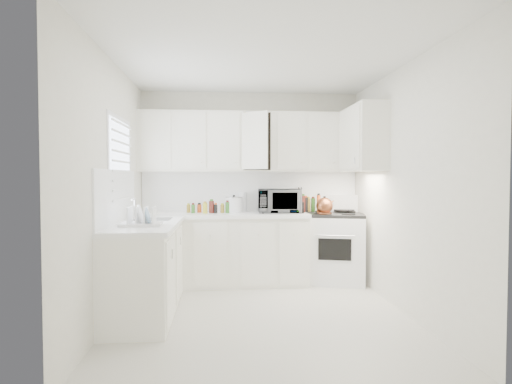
{
  "coord_description": "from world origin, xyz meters",
  "views": [
    {
      "loc": [
        -0.41,
        -4.21,
        1.43
      ],
      "look_at": [
        0.0,
        0.7,
        1.25
      ],
      "focal_mm": 29.18,
      "sensor_mm": 36.0,
      "label": 1
    }
  ],
  "objects": [
    {
      "name": "floor",
      "position": [
        0.0,
        0.0,
        0.0
      ],
      "size": [
        3.2,
        3.2,
        0.0
      ],
      "primitive_type": "plane",
      "color": "silver",
      "rests_on": "ground"
    },
    {
      "name": "ceiling",
      "position": [
        0.0,
        0.0,
        2.6
      ],
      "size": [
        3.2,
        3.2,
        0.0
      ],
      "primitive_type": "plane",
      "rotation": [
        3.14,
        0.0,
        0.0
      ],
      "color": "white",
      "rests_on": "ground"
    },
    {
      "name": "wall_back",
      "position": [
        0.0,
        1.6,
        1.3
      ],
      "size": [
        3.0,
        0.0,
        3.0
      ],
      "primitive_type": "plane",
      "rotation": [
        1.57,
        0.0,
        0.0
      ],
      "color": "white",
      "rests_on": "ground"
    },
    {
      "name": "wall_front",
      "position": [
        0.0,
        -1.6,
        1.3
      ],
      "size": [
        3.0,
        0.0,
        3.0
      ],
      "primitive_type": "plane",
      "rotation": [
        -1.57,
        0.0,
        0.0
      ],
      "color": "white",
      "rests_on": "ground"
    },
    {
      "name": "wall_left",
      "position": [
        -1.5,
        0.0,
        1.3
      ],
      "size": [
        0.0,
        3.2,
        3.2
      ],
      "primitive_type": "plane",
      "rotation": [
        1.57,
        0.0,
        1.57
      ],
      "color": "white",
      "rests_on": "ground"
    },
    {
      "name": "wall_right",
      "position": [
        1.5,
        0.0,
        1.3
      ],
      "size": [
        0.0,
        3.2,
        3.2
      ],
      "primitive_type": "plane",
      "rotation": [
        1.57,
        0.0,
        -1.57
      ],
      "color": "white",
      "rests_on": "ground"
    },
    {
      "name": "window_blinds",
      "position": [
        -1.48,
        0.35,
        1.55
      ],
      "size": [
        0.06,
        0.96,
        1.06
      ],
      "primitive_type": null,
      "color": "white",
      "rests_on": "wall_left"
    },
    {
      "name": "lower_cabinets_back",
      "position": [
        -0.39,
        1.3,
        0.45
      ],
      "size": [
        2.22,
        0.6,
        0.9
      ],
      "primitive_type": null,
      "color": "white",
      "rests_on": "floor"
    },
    {
      "name": "lower_cabinets_left",
      "position": [
        -1.2,
        0.2,
        0.45
      ],
      "size": [
        0.6,
        1.6,
        0.9
      ],
      "primitive_type": null,
      "color": "white",
      "rests_on": "floor"
    },
    {
      "name": "countertop_back",
      "position": [
        -0.39,
        1.29,
        0.93
      ],
      "size": [
        2.24,
        0.64,
        0.05
      ],
      "primitive_type": "cube",
      "color": "white",
      "rests_on": "lower_cabinets_back"
    },
    {
      "name": "countertop_left",
      "position": [
        -1.19,
        0.2,
        0.93
      ],
      "size": [
        0.64,
        1.62,
        0.05
      ],
      "primitive_type": "cube",
      "color": "white",
      "rests_on": "lower_cabinets_left"
    },
    {
      "name": "backsplash_back",
      "position": [
        0.0,
        1.59,
        1.23
      ],
      "size": [
        2.98,
        0.02,
        0.55
      ],
      "primitive_type": "cube",
      "color": "white",
      "rests_on": "wall_back"
    },
    {
      "name": "backsplash_left",
      "position": [
        -1.49,
        0.2,
        1.23
      ],
      "size": [
        0.02,
        1.6,
        0.55
      ],
      "primitive_type": "cube",
      "color": "white",
      "rests_on": "wall_left"
    },
    {
      "name": "upper_cabinets_back",
      "position": [
        0.0,
        1.44,
        1.5
      ],
      "size": [
        3.0,
        0.33,
        0.8
      ],
      "primitive_type": null,
      "color": "white",
      "rests_on": "wall_back"
    },
    {
      "name": "upper_cabinets_right",
      "position": [
        1.33,
        0.82,
        1.5
      ],
      "size": [
        0.33,
        0.9,
        0.8
      ],
      "primitive_type": null,
      "color": "white",
      "rests_on": "wall_right"
    },
    {
      "name": "sink",
      "position": [
        -1.19,
        0.55,
        1.07
      ],
      "size": [
        0.42,
        0.38,
        0.3
      ],
      "primitive_type": null,
      "color": "gray",
      "rests_on": "countertop_left"
    },
    {
      "name": "stove",
      "position": [
        1.12,
        1.3,
        0.6
      ],
      "size": [
        0.91,
        0.82,
        1.19
      ],
      "primitive_type": null,
      "rotation": [
        0.0,
        0.0,
        -0.26
      ],
      "color": "white",
      "rests_on": "floor"
    },
    {
      "name": "tea_kettle",
      "position": [
        0.94,
        1.14,
        1.07
      ],
      "size": [
        0.33,
        0.31,
        0.25
      ],
      "primitive_type": null,
      "rotation": [
        0.0,
        0.0,
        0.35
      ],
      "color": "#984529",
      "rests_on": "stove"
    },
    {
      "name": "frying_pan",
      "position": [
        1.3,
        1.46,
        0.97
      ],
      "size": [
        0.36,
        0.52,
        0.04
      ],
      "primitive_type": null,
      "rotation": [
        0.0,
        0.0,
        0.16
      ],
      "color": "black",
      "rests_on": "stove"
    },
    {
      "name": "microwave",
      "position": [
        0.37,
        1.34,
        1.14
      ],
      "size": [
        0.59,
        0.35,
        0.39
      ],
      "primitive_type": "imported",
      "rotation": [
        0.0,
        0.0,
        -0.06
      ],
      "color": "gray",
      "rests_on": "countertop_back"
    },
    {
      "name": "rice_cooker",
      "position": [
        -0.24,
        1.39,
        1.07
      ],
      "size": [
        0.28,
        0.28,
        0.24
      ],
      "primitive_type": null,
      "rotation": [
        0.0,
        0.0,
        0.22
      ],
      "color": "white",
      "rests_on": "countertop_back"
    },
    {
      "name": "paper_towel",
      "position": [
        -0.12,
        1.51,
        1.08
      ],
      "size": [
        0.12,
        0.12,
        0.27
      ],
      "primitive_type": "cylinder",
      "color": "white",
      "rests_on": "countertop_back"
    },
    {
      "name": "utensil_crock",
      "position": [
        0.63,
        1.22,
        1.13
      ],
      "size": [
        0.14,
        0.14,
        0.35
      ],
      "primitive_type": null,
      "rotation": [
        0.0,
        0.0,
        0.25
      ],
      "color": "black",
      "rests_on": "countertop_back"
    },
    {
      "name": "dish_rack",
      "position": [
        -1.2,
        -0.07,
        1.06
      ],
      "size": [
        0.4,
        0.3,
        0.21
      ],
      "primitive_type": null,
      "rotation": [
        0.0,
        0.0,
        0.03
      ],
      "color": "white",
      "rests_on": "countertop_left"
    },
    {
      "name": "spice_left_0",
      "position": [
        -0.85,
        1.42,
        1.02
      ],
      "size": [
        0.06,
        0.06,
        0.13
      ],
      "primitive_type": "cylinder",
      "color": "olive",
      "rests_on": "countertop_back"
    },
    {
      "name": "spice_left_1",
      "position": [
        -0.78,
        1.33,
        1.02
      ],
      "size": [
        0.06,
        0.06,
        0.13
      ],
      "primitive_type": "cylinder",
      "color": "#316B23",
      "rests_on": "countertop_back"
    },
    {
      "name": "spice_left_2",
      "position": [
        -0.7,
        1.42,
        1.02
      ],
      "size": [
        0.06,
        0.06,
        0.13
      ],
      "primitive_type": "cylinder",
      "color": "#D9521D",
      "rests_on": "countertop_back"
    },
    {
      "name": "spice_left_3",
      "position": [
        -0.62,
        1.33,
        1.02
      ],
      "size": [
        0.06,
        0.06,
        0.13
      ],
      "primitive_type": "cylinder",
      "color": "gold",
      "rests_on": "countertop_back"
    },
    {
      "name": "spice_left_4",
      "position": [
        -0.55,
        1.42,
        1.02
      ],
      "size": [
        0.06,
        0.06,
        0.13
      ],
      "primitive_type": "cylinder",
      "color": "#561F18",
      "rests_on": "countertop_back"
    },
    {
      "name": "spice_left_5",
      "position": [
        -0.47,
        1.33,
        1.02
      ],
      "size": [
        0.06,
        0.06,
        0.13
      ],
      "primitive_type": "cylinder",
      "color": "black",
      "rests_on": "countertop_back"
    },
    {
      "name": "spice_left_6",
      "position": [
        -0.4,
        1.42,
        1.02
      ],
      "size": [
        0.06,
        0.06,
        0.13
      ],
      "primitive_type": "cylinder",
      "color": "olive",
      "rests_on": "countertop_back"
    },
    {
      "name": "spice_left_7",
      "position": [
        -0.32,
        1.33,
        1.02
      ],
      "size": [
        0.06,
        0.06,
        0.13
      ],
      "primitive_type": "cylinder",
      "color": "#316B23",
      "rests_on": "countertop_back"
    },
    {
      "name": "sauce_right_0",
      "position": [
        0.58,
        1.46,
        1.05
      ],
      "size": [
        0.06,
        0.06,
        0.19
      ],
      "primitive_type": "cylinder",
      "color": "#D9521D",
      "rests_on": "countertop_back"
    },
    {
      "name": "sauce_right_1",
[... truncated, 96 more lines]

